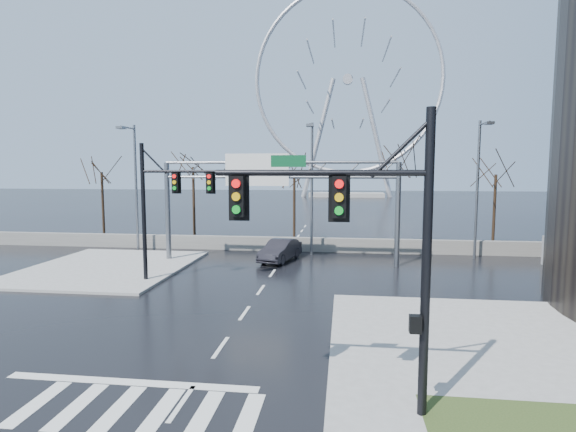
% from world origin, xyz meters
% --- Properties ---
extents(ground, '(260.00, 260.00, 0.00)m').
position_xyz_m(ground, '(0.00, 0.00, 0.00)').
color(ground, black).
rests_on(ground, ground).
extents(sidewalk_right_ext, '(12.00, 10.00, 0.15)m').
position_xyz_m(sidewalk_right_ext, '(10.00, 2.00, 0.07)').
color(sidewalk_right_ext, gray).
rests_on(sidewalk_right_ext, ground).
extents(sidewalk_far, '(10.00, 12.00, 0.15)m').
position_xyz_m(sidewalk_far, '(-11.00, 12.00, 0.07)').
color(sidewalk_far, gray).
rests_on(sidewalk_far, ground).
extents(barrier_wall, '(52.00, 0.50, 1.10)m').
position_xyz_m(barrier_wall, '(0.00, 20.00, 0.55)').
color(barrier_wall, slate).
rests_on(barrier_wall, ground).
extents(signal_mast_near, '(5.52, 0.41, 8.00)m').
position_xyz_m(signal_mast_near, '(5.14, -4.04, 4.87)').
color(signal_mast_near, black).
rests_on(signal_mast_near, ground).
extents(signal_mast_far, '(4.72, 0.41, 8.00)m').
position_xyz_m(signal_mast_far, '(-5.87, 8.96, 4.83)').
color(signal_mast_far, black).
rests_on(signal_mast_far, ground).
extents(sign_gantry, '(16.36, 0.40, 7.60)m').
position_xyz_m(sign_gantry, '(-0.38, 14.96, 5.18)').
color(sign_gantry, slate).
rests_on(sign_gantry, ground).
extents(streetlight_left, '(0.50, 2.55, 10.00)m').
position_xyz_m(streetlight_left, '(-12.00, 18.16, 5.89)').
color(streetlight_left, slate).
rests_on(streetlight_left, ground).
extents(streetlight_mid, '(0.50, 2.55, 10.00)m').
position_xyz_m(streetlight_mid, '(2.00, 18.16, 5.89)').
color(streetlight_mid, slate).
rests_on(streetlight_mid, ground).
extents(streetlight_right, '(0.50, 2.55, 10.00)m').
position_xyz_m(streetlight_right, '(14.00, 18.16, 5.89)').
color(streetlight_right, slate).
rests_on(streetlight_right, ground).
extents(tree_far_left, '(3.50, 3.50, 7.00)m').
position_xyz_m(tree_far_left, '(-18.00, 24.00, 5.57)').
color(tree_far_left, black).
rests_on(tree_far_left, ground).
extents(tree_left, '(3.75, 3.75, 7.50)m').
position_xyz_m(tree_left, '(-9.00, 23.50, 5.98)').
color(tree_left, black).
rests_on(tree_left, ground).
extents(tree_center, '(3.25, 3.25, 6.50)m').
position_xyz_m(tree_center, '(0.00, 24.50, 5.17)').
color(tree_center, black).
rests_on(tree_center, ground).
extents(tree_right, '(3.90, 3.90, 7.80)m').
position_xyz_m(tree_right, '(9.00, 23.50, 6.22)').
color(tree_right, black).
rests_on(tree_right, ground).
extents(tree_far_right, '(3.40, 3.40, 6.80)m').
position_xyz_m(tree_far_right, '(17.00, 24.00, 5.41)').
color(tree_far_right, black).
rests_on(tree_far_right, ground).
extents(ferris_wheel, '(45.00, 6.00, 50.91)m').
position_xyz_m(ferris_wheel, '(5.00, 95.00, 26.13)').
color(ferris_wheel, gray).
rests_on(ferris_wheel, ground).
extents(car, '(2.77, 4.91, 1.53)m').
position_xyz_m(car, '(-0.06, 15.92, 0.77)').
color(car, black).
rests_on(car, ground).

